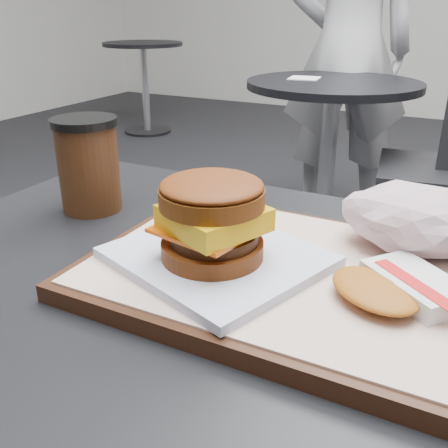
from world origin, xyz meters
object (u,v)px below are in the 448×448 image
Objects in this scene: neighbor_table at (330,130)px; serving_tray at (281,273)px; breakfast_sandwich at (214,228)px; crumpled_wrapper at (416,218)px; customer_table at (223,425)px; patron at (348,50)px; coffee_cup at (88,165)px; hash_brown at (397,287)px.

serving_tray is at bearing -76.13° from neighbor_table.
breakfast_sandwich is 0.21m from crumpled_wrapper.
customer_table is 0.32m from crumpled_wrapper.
patron is at bearing 101.18° from customer_table.
coffee_cup is (-0.30, 0.07, 0.05)m from serving_tray.
neighbor_table is at bearing 93.59° from coffee_cup.
serving_tray is 2.54× the size of crumpled_wrapper.
serving_tray is at bearing 34.44° from customer_table.
breakfast_sandwich is (-0.06, -0.03, 0.05)m from serving_tray.
crumpled_wrapper reaches higher than hash_brown.
patron is (-0.46, 2.05, 0.05)m from serving_tray.
patron is at bearing 105.53° from hash_brown.
coffee_cup is 1.99m from patron.
hash_brown is 0.91× the size of crumpled_wrapper.
customer_table is at bearing -145.56° from serving_tray.
crumpled_wrapper is (0.17, 0.13, -0.01)m from breakfast_sandwich.
patron is (-0.57, 1.95, 0.01)m from crumpled_wrapper.
patron reaches higher than crumpled_wrapper.
customer_table is at bearing -139.80° from crumpled_wrapper.
crumpled_wrapper is at bearing 40.20° from customer_table.
hash_brown is at bearing -5.76° from serving_tray.
breakfast_sandwich is at bearing 164.16° from customer_table.
customer_table reaches higher than neighbor_table.
crumpled_wrapper reaches higher than customer_table.
customer_table is 1.69m from neighbor_table.
breakfast_sandwich is 1.88× the size of coffee_cup.
crumpled_wrapper is (-0.00, 0.11, 0.02)m from hash_brown.
crumpled_wrapper is at bearing 91.50° from hash_brown.
breakfast_sandwich reaches higher than serving_tray.
hash_brown is at bearing -88.50° from crumpled_wrapper.
crumpled_wrapper is 0.20× the size of neighbor_table.
coffee_cup is (-0.41, -0.03, 0.01)m from crumpled_wrapper.
patron is at bearing 102.68° from serving_tray.
coffee_cup is at bearing 169.15° from hash_brown.
crumpled_wrapper is at bearing 37.71° from breakfast_sandwich.
breakfast_sandwich reaches higher than customer_table.
coffee_cup reaches higher than crumpled_wrapper.
patron is at bearing 98.14° from neighbor_table.
patron is (-0.57, 2.06, 0.03)m from hash_brown.
customer_table is at bearing -172.04° from hash_brown.
breakfast_sandwich is at bearing -78.36° from neighbor_table.
coffee_cup is 1.58m from neighbor_table.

